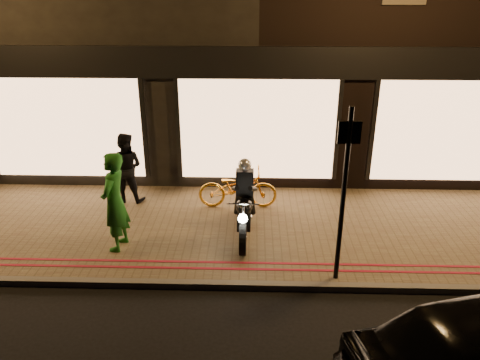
% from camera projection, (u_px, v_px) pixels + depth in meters
% --- Properties ---
extents(ground, '(90.00, 90.00, 0.00)m').
position_uv_depth(ground, '(257.00, 291.00, 7.89)').
color(ground, black).
rests_on(ground, ground).
extents(sidewalk, '(50.00, 4.00, 0.12)m').
position_uv_depth(sidewalk, '(257.00, 229.00, 9.70)').
color(sidewalk, brown).
rests_on(sidewalk, ground).
extents(kerb_stone, '(50.00, 0.14, 0.12)m').
position_uv_depth(kerb_stone, '(257.00, 286.00, 7.91)').
color(kerb_stone, '#59544C').
rests_on(kerb_stone, ground).
extents(red_kerb_lines, '(50.00, 0.26, 0.01)m').
position_uv_depth(red_kerb_lines, '(257.00, 266.00, 8.34)').
color(red_kerb_lines, maroon).
rests_on(red_kerb_lines, sidewalk).
extents(building_row, '(48.00, 10.11, 8.50)m').
position_uv_depth(building_row, '(258.00, 0.00, 14.47)').
color(building_row, black).
rests_on(building_row, ground).
extents(motorcycle, '(0.60, 1.94, 1.59)m').
position_uv_depth(motorcycle, '(244.00, 207.00, 9.14)').
color(motorcycle, black).
rests_on(motorcycle, sidewalk).
extents(sign_post, '(0.35, 0.08, 3.00)m').
position_uv_depth(sign_post, '(344.00, 189.00, 7.37)').
color(sign_post, black).
rests_on(sign_post, sidewalk).
extents(bicycle_gold, '(1.75, 0.64, 0.91)m').
position_uv_depth(bicycle_gold, '(238.00, 188.00, 10.37)').
color(bicycle_gold, gold).
rests_on(bicycle_gold, sidewalk).
extents(person_green, '(0.55, 0.75, 1.91)m').
position_uv_depth(person_green, '(115.00, 202.00, 8.58)').
color(person_green, '#1D671B').
rests_on(person_green, sidewalk).
extents(person_dark, '(0.85, 0.70, 1.62)m').
position_uv_depth(person_dark, '(126.00, 168.00, 10.55)').
color(person_dark, black).
rests_on(person_dark, sidewalk).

